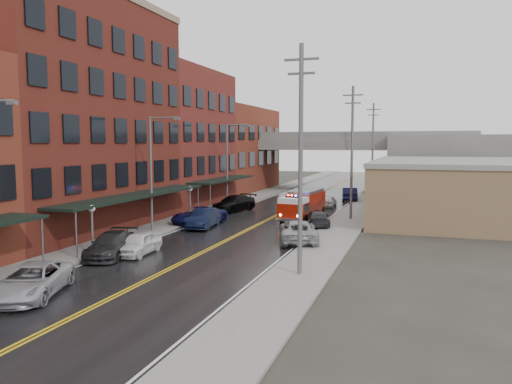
% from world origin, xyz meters
% --- Properties ---
extents(road, '(11.00, 160.00, 0.02)m').
position_xyz_m(road, '(0.00, 30.00, 0.01)').
color(road, black).
rests_on(road, ground).
extents(sidewalk_left, '(3.00, 160.00, 0.15)m').
position_xyz_m(sidewalk_left, '(-7.30, 30.00, 0.07)').
color(sidewalk_left, slate).
rests_on(sidewalk_left, ground).
extents(sidewalk_right, '(3.00, 160.00, 0.15)m').
position_xyz_m(sidewalk_right, '(7.30, 30.00, 0.07)').
color(sidewalk_right, slate).
rests_on(sidewalk_right, ground).
extents(curb_left, '(0.30, 160.00, 0.15)m').
position_xyz_m(curb_left, '(-5.65, 30.00, 0.07)').
color(curb_left, gray).
rests_on(curb_left, ground).
extents(curb_right, '(0.30, 160.00, 0.15)m').
position_xyz_m(curb_right, '(5.65, 30.00, 0.07)').
color(curb_right, gray).
rests_on(curb_right, ground).
extents(brick_building_b, '(9.00, 20.00, 18.00)m').
position_xyz_m(brick_building_b, '(-13.30, 23.00, 9.00)').
color(brick_building_b, '#5D1A18').
rests_on(brick_building_b, ground).
extents(brick_building_c, '(9.00, 15.00, 15.00)m').
position_xyz_m(brick_building_c, '(-13.30, 40.50, 7.50)').
color(brick_building_c, maroon).
rests_on(brick_building_c, ground).
extents(brick_building_far, '(9.00, 20.00, 12.00)m').
position_xyz_m(brick_building_far, '(-13.30, 58.00, 6.00)').
color(brick_building_far, maroon).
rests_on(brick_building_far, ground).
extents(tan_building, '(14.00, 22.00, 5.00)m').
position_xyz_m(tan_building, '(16.00, 40.00, 2.50)').
color(tan_building, olive).
rests_on(tan_building, ground).
extents(right_far_block, '(18.00, 30.00, 8.00)m').
position_xyz_m(right_far_block, '(18.00, 70.00, 4.00)').
color(right_far_block, slate).
rests_on(right_far_block, ground).
extents(awning_1, '(2.60, 18.00, 3.09)m').
position_xyz_m(awning_1, '(-7.49, 23.00, 2.99)').
color(awning_1, black).
rests_on(awning_1, ground).
extents(awning_2, '(2.60, 13.00, 3.09)m').
position_xyz_m(awning_2, '(-7.49, 40.50, 2.99)').
color(awning_2, black).
rests_on(awning_2, ground).
extents(globe_lamp_1, '(0.44, 0.44, 3.12)m').
position_xyz_m(globe_lamp_1, '(-6.40, 16.00, 2.31)').
color(globe_lamp_1, '#59595B').
rests_on(globe_lamp_1, ground).
extents(globe_lamp_2, '(0.44, 0.44, 3.12)m').
position_xyz_m(globe_lamp_2, '(-6.40, 30.00, 2.31)').
color(globe_lamp_2, '#59595B').
rests_on(globe_lamp_2, ground).
extents(street_lamp_1, '(2.64, 0.22, 9.00)m').
position_xyz_m(street_lamp_1, '(-6.55, 24.00, 5.19)').
color(street_lamp_1, '#59595B').
rests_on(street_lamp_1, ground).
extents(street_lamp_2, '(2.64, 0.22, 9.00)m').
position_xyz_m(street_lamp_2, '(-6.55, 40.00, 5.19)').
color(street_lamp_2, '#59595B').
rests_on(street_lamp_2, ground).
extents(utility_pole_0, '(1.80, 0.24, 12.00)m').
position_xyz_m(utility_pole_0, '(7.20, 15.00, 6.31)').
color(utility_pole_0, '#59595B').
rests_on(utility_pole_0, ground).
extents(utility_pole_1, '(1.80, 0.24, 12.00)m').
position_xyz_m(utility_pole_1, '(7.20, 35.00, 6.31)').
color(utility_pole_1, '#59595B').
rests_on(utility_pole_1, ground).
extents(utility_pole_2, '(1.80, 0.24, 12.00)m').
position_xyz_m(utility_pole_2, '(7.20, 55.00, 6.31)').
color(utility_pole_2, '#59595B').
rests_on(utility_pole_2, ground).
extents(overpass, '(40.00, 10.00, 7.50)m').
position_xyz_m(overpass, '(0.00, 62.00, 5.99)').
color(overpass, slate).
rests_on(overpass, ground).
extents(fire_truck, '(3.44, 7.42, 2.64)m').
position_xyz_m(fire_truck, '(2.94, 34.04, 1.43)').
color(fire_truck, '#911406').
rests_on(fire_truck, ground).
extents(parked_car_left_2, '(4.07, 5.79, 1.47)m').
position_xyz_m(parked_car_left_2, '(-3.60, 7.72, 0.73)').
color(parked_car_left_2, '#A7A9AF').
rests_on(parked_car_left_2, ground).
extents(parked_car_left_3, '(3.26, 5.51, 1.50)m').
position_xyz_m(parked_car_left_3, '(-4.84, 15.70, 0.75)').
color(parked_car_left_3, '#252527').
rests_on(parked_car_left_3, ground).
extents(parked_car_left_4, '(1.98, 4.28, 1.42)m').
position_xyz_m(parked_car_left_4, '(-3.60, 16.80, 0.71)').
color(parked_car_left_4, white).
rests_on(parked_car_left_4, ground).
extents(parked_car_left_5, '(2.27, 4.98, 1.59)m').
position_xyz_m(parked_car_left_5, '(-3.78, 27.10, 0.79)').
color(parked_car_left_5, black).
rests_on(parked_car_left_5, ground).
extents(parked_car_left_6, '(4.06, 5.81, 1.47)m').
position_xyz_m(parked_car_left_6, '(-5.00, 28.80, 0.74)').
color(parked_car_left_6, '#13144A').
rests_on(parked_car_left_6, ground).
extents(parked_car_left_7, '(3.71, 6.03, 1.63)m').
position_xyz_m(parked_car_left_7, '(-5.00, 37.30, 0.82)').
color(parked_car_left_7, black).
rests_on(parked_car_left_7, ground).
extents(parked_car_right_0, '(4.08, 6.13, 1.56)m').
position_xyz_m(parked_car_right_0, '(5.00, 23.80, 0.78)').
color(parked_car_right_0, '#9B9DA2').
rests_on(parked_car_right_0, ground).
extents(parked_car_right_1, '(3.04, 4.91, 1.33)m').
position_xyz_m(parked_car_right_1, '(5.00, 30.73, 0.66)').
color(parked_car_right_1, '#27272A').
rests_on(parked_car_right_1, ground).
extents(parked_car_right_2, '(1.73, 3.97, 1.33)m').
position_xyz_m(parked_car_right_2, '(3.60, 43.58, 0.67)').
color(parked_car_right_2, silver).
rests_on(parked_car_right_2, ground).
extents(parked_car_right_3, '(2.53, 5.14, 1.62)m').
position_xyz_m(parked_car_right_3, '(5.00, 50.41, 0.81)').
color(parked_car_right_3, black).
rests_on(parked_car_right_3, ground).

